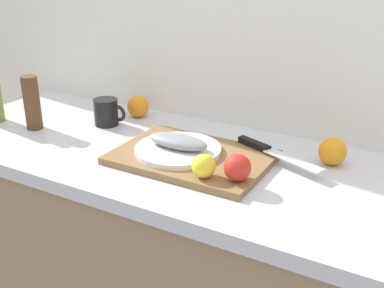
{
  "coord_description": "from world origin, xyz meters",
  "views": [
    {
      "loc": [
        0.46,
        -1.05,
        1.45
      ],
      "look_at": [
        -0.13,
        -0.02,
        0.95
      ],
      "focal_mm": 43.98,
      "sensor_mm": 36.0,
      "label": 1
    }
  ],
  "objects_px": {
    "chef_knife": "(267,150)",
    "coffee_mug_0": "(107,112)",
    "white_plate": "(178,150)",
    "lemon_0": "(204,166)",
    "cutting_board": "(192,157)",
    "pepper_mill": "(32,103)",
    "fish_fillet": "(178,141)",
    "orange_0": "(138,106)"
  },
  "relations": [
    {
      "from": "chef_knife",
      "to": "coffee_mug_0",
      "type": "height_order",
      "value": "coffee_mug_0"
    },
    {
      "from": "white_plate",
      "to": "coffee_mug_0",
      "type": "height_order",
      "value": "coffee_mug_0"
    },
    {
      "from": "white_plate",
      "to": "coffee_mug_0",
      "type": "distance_m",
      "value": 0.37
    },
    {
      "from": "coffee_mug_0",
      "to": "chef_knife",
      "type": "bearing_deg",
      "value": 0.12
    },
    {
      "from": "white_plate",
      "to": "coffee_mug_0",
      "type": "bearing_deg",
      "value": 161.1
    },
    {
      "from": "lemon_0",
      "to": "coffee_mug_0",
      "type": "bearing_deg",
      "value": 155.55
    },
    {
      "from": "cutting_board",
      "to": "coffee_mug_0",
      "type": "xyz_separation_m",
      "value": [
        -0.39,
        0.11,
        0.03
      ]
    },
    {
      "from": "lemon_0",
      "to": "pepper_mill",
      "type": "xyz_separation_m",
      "value": [
        -0.67,
        0.08,
        0.04
      ]
    },
    {
      "from": "white_plate",
      "to": "lemon_0",
      "type": "xyz_separation_m",
      "value": [
        0.14,
        -0.1,
        0.02
      ]
    },
    {
      "from": "pepper_mill",
      "to": "coffee_mug_0",
      "type": "bearing_deg",
      "value": 37.88
    },
    {
      "from": "lemon_0",
      "to": "white_plate",
      "type": "bearing_deg",
      "value": 143.4
    },
    {
      "from": "fish_fillet",
      "to": "cutting_board",
      "type": "bearing_deg",
      "value": 11.81
    },
    {
      "from": "pepper_mill",
      "to": "fish_fillet",
      "type": "bearing_deg",
      "value": 2.72
    },
    {
      "from": "white_plate",
      "to": "orange_0",
      "type": "distance_m",
      "value": 0.39
    },
    {
      "from": "cutting_board",
      "to": "chef_knife",
      "type": "relative_size",
      "value": 1.51
    },
    {
      "from": "fish_fillet",
      "to": "pepper_mill",
      "type": "height_order",
      "value": "pepper_mill"
    },
    {
      "from": "cutting_board",
      "to": "coffee_mug_0",
      "type": "height_order",
      "value": "coffee_mug_0"
    },
    {
      "from": "orange_0",
      "to": "pepper_mill",
      "type": "height_order",
      "value": "pepper_mill"
    },
    {
      "from": "orange_0",
      "to": "chef_knife",
      "type": "bearing_deg",
      "value": -12.53
    },
    {
      "from": "fish_fillet",
      "to": "orange_0",
      "type": "relative_size",
      "value": 2.41
    },
    {
      "from": "pepper_mill",
      "to": "cutting_board",
      "type": "bearing_deg",
      "value": 3.38
    },
    {
      "from": "coffee_mug_0",
      "to": "orange_0",
      "type": "xyz_separation_m",
      "value": [
        0.04,
        0.12,
        -0.01
      ]
    },
    {
      "from": "coffee_mug_0",
      "to": "fish_fillet",
      "type": "bearing_deg",
      "value": -18.9
    },
    {
      "from": "white_plate",
      "to": "orange_0",
      "type": "xyz_separation_m",
      "value": [
        -0.3,
        0.24,
        0.01
      ]
    },
    {
      "from": "fish_fillet",
      "to": "lemon_0",
      "type": "xyz_separation_m",
      "value": [
        0.14,
        -0.1,
        -0.0
      ]
    },
    {
      "from": "cutting_board",
      "to": "chef_knife",
      "type": "distance_m",
      "value": 0.21
    },
    {
      "from": "lemon_0",
      "to": "pepper_mill",
      "type": "height_order",
      "value": "pepper_mill"
    },
    {
      "from": "coffee_mug_0",
      "to": "white_plate",
      "type": "bearing_deg",
      "value": -18.9
    },
    {
      "from": "cutting_board",
      "to": "lemon_0",
      "type": "xyz_separation_m",
      "value": [
        0.09,
        -0.11,
        0.04
      ]
    },
    {
      "from": "coffee_mug_0",
      "to": "orange_0",
      "type": "bearing_deg",
      "value": 70.06
    },
    {
      "from": "white_plate",
      "to": "fish_fillet",
      "type": "height_order",
      "value": "fish_fillet"
    },
    {
      "from": "white_plate",
      "to": "pepper_mill",
      "type": "height_order",
      "value": "pepper_mill"
    },
    {
      "from": "chef_knife",
      "to": "lemon_0",
      "type": "height_order",
      "value": "lemon_0"
    },
    {
      "from": "orange_0",
      "to": "cutting_board",
      "type": "bearing_deg",
      "value": -33.4
    },
    {
      "from": "cutting_board",
      "to": "coffee_mug_0",
      "type": "bearing_deg",
      "value": 164.11
    },
    {
      "from": "chef_knife",
      "to": "lemon_0",
      "type": "bearing_deg",
      "value": -89.52
    },
    {
      "from": "cutting_board",
      "to": "orange_0",
      "type": "relative_size",
      "value": 5.62
    },
    {
      "from": "fish_fillet",
      "to": "lemon_0",
      "type": "bearing_deg",
      "value": -36.6
    },
    {
      "from": "coffee_mug_0",
      "to": "pepper_mill",
      "type": "relative_size",
      "value": 0.68
    },
    {
      "from": "chef_knife",
      "to": "coffee_mug_0",
      "type": "bearing_deg",
      "value": -159.01
    },
    {
      "from": "coffee_mug_0",
      "to": "orange_0",
      "type": "distance_m",
      "value": 0.12
    },
    {
      "from": "lemon_0",
      "to": "orange_0",
      "type": "bearing_deg",
      "value": 142.58
    }
  ]
}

